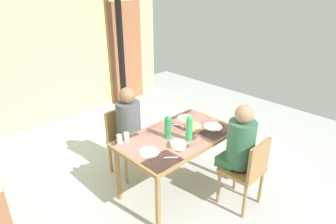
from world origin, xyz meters
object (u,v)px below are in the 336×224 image
(chair_far_diner, at_px, (124,137))
(chair_near_diner, at_px, (248,169))
(person_near_diner, at_px, (240,142))
(dining_table, at_px, (177,142))
(water_bottle_green_far, at_px, (168,127))
(serving_bowl_center, at_px, (178,145))
(water_bottle_green_near, at_px, (189,128))
(person_far_diner, at_px, (129,121))

(chair_far_diner, bearing_deg, chair_near_diner, 109.50)
(person_near_diner, bearing_deg, dining_table, 117.89)
(chair_far_diner, bearing_deg, person_near_diner, 111.26)
(water_bottle_green_far, bearing_deg, serving_bowl_center, -106.16)
(chair_near_diner, distance_m, serving_bowl_center, 0.81)
(water_bottle_green_near, bearing_deg, water_bottle_green_far, 121.60)
(water_bottle_green_far, bearing_deg, dining_table, -22.56)
(dining_table, relative_size, person_near_diner, 1.79)
(chair_far_diner, distance_m, water_bottle_green_near, 1.03)
(person_near_diner, height_order, water_bottle_green_far, person_near_diner)
(chair_near_diner, height_order, serving_bowl_center, chair_near_diner)
(person_far_diner, bearing_deg, dining_table, 108.48)
(person_near_diner, height_order, serving_bowl_center, person_near_diner)
(dining_table, bearing_deg, person_far_diner, 108.48)
(water_bottle_green_far, bearing_deg, chair_far_diner, 98.28)
(person_near_diner, height_order, water_bottle_green_near, person_near_diner)
(person_near_diner, distance_m, person_far_diner, 1.36)
(water_bottle_green_near, bearing_deg, chair_far_diner, 104.02)
(water_bottle_green_near, bearing_deg, person_near_diner, -56.30)
(chair_near_diner, height_order, person_near_diner, person_near_diner)
(chair_near_diner, relative_size, water_bottle_green_far, 3.11)
(dining_table, bearing_deg, water_bottle_green_near, -82.36)
(serving_bowl_center, bearing_deg, dining_table, 46.88)
(chair_near_diner, relative_size, person_far_diner, 1.13)
(person_far_diner, bearing_deg, water_bottle_green_far, 100.19)
(person_near_diner, distance_m, serving_bowl_center, 0.67)
(dining_table, bearing_deg, serving_bowl_center, -133.12)
(chair_near_diner, height_order, chair_far_diner, same)
(chair_near_diner, distance_m, water_bottle_green_near, 0.78)
(person_near_diner, relative_size, person_far_diner, 1.00)
(chair_far_diner, distance_m, water_bottle_green_far, 0.82)
(dining_table, distance_m, person_near_diner, 0.71)
(water_bottle_green_near, distance_m, serving_bowl_center, 0.23)
(dining_table, xyz_separation_m, water_bottle_green_near, (0.02, -0.16, 0.23))
(dining_table, relative_size, water_bottle_green_far, 4.93)
(chair_near_diner, bearing_deg, dining_table, 113.46)
(chair_near_diner, relative_size, serving_bowl_center, 5.12)
(water_bottle_green_far, bearing_deg, water_bottle_green_near, -58.40)
(serving_bowl_center, bearing_deg, water_bottle_green_near, 5.77)
(chair_far_diner, xyz_separation_m, water_bottle_green_near, (0.23, -0.92, 0.39))
(water_bottle_green_far, bearing_deg, person_far_diner, 100.19)
(water_bottle_green_far, bearing_deg, chair_near_diner, -61.62)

